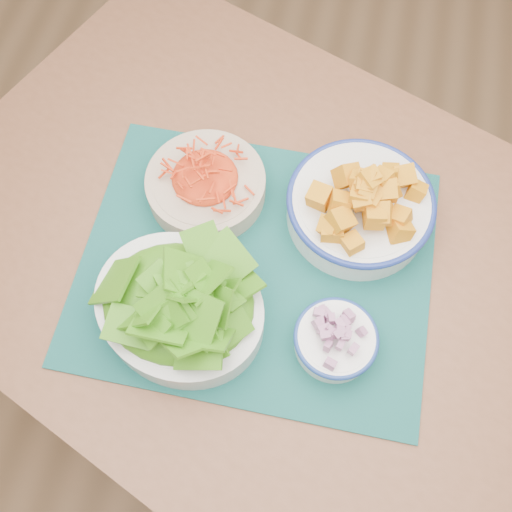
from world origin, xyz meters
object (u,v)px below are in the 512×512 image
(lettuce_bowl, at_px, (178,302))
(squash_bowl, at_px, (362,200))
(placemat, at_px, (256,265))
(onion_bowl, at_px, (336,339))
(table, at_px, (286,284))
(carrot_bowl, at_px, (206,182))

(lettuce_bowl, bearing_deg, squash_bowl, 62.98)
(placemat, height_order, onion_bowl, onion_bowl)
(squash_bowl, bearing_deg, onion_bowl, -90.84)
(table, distance_m, carrot_bowl, 0.22)
(carrot_bowl, bearing_deg, table, -30.17)
(carrot_bowl, height_order, squash_bowl, squash_bowl)
(onion_bowl, bearing_deg, lettuce_bowl, -179.51)
(placemat, distance_m, lettuce_bowl, 0.15)
(placemat, distance_m, carrot_bowl, 0.15)
(table, bearing_deg, squash_bowl, 68.57)
(table, xyz_separation_m, lettuce_bowl, (-0.14, -0.12, 0.16))
(lettuce_bowl, xyz_separation_m, onion_bowl, (0.23, 0.00, -0.02))
(squash_bowl, bearing_deg, placemat, -140.76)
(carrot_bowl, xyz_separation_m, onion_bowl, (0.24, -0.21, -0.00))
(lettuce_bowl, bearing_deg, onion_bowl, 19.86)
(squash_bowl, bearing_deg, table, -133.69)
(lettuce_bowl, bearing_deg, placemat, 68.77)
(lettuce_bowl, bearing_deg, table, 61.06)
(placemat, relative_size, carrot_bowl, 2.46)
(carrot_bowl, distance_m, lettuce_bowl, 0.21)
(table, bearing_deg, placemat, -136.56)
(carrot_bowl, bearing_deg, lettuce_bowl, -85.63)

